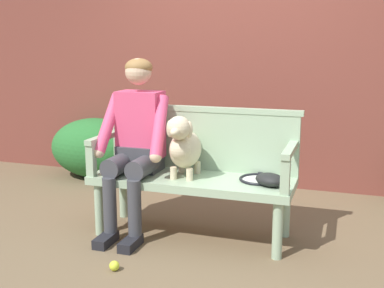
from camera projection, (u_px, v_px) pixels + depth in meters
ground_plane at (192, 235)px, 3.72m from camera, size 40.00×40.00×0.00m
brick_garden_fence at (242, 50)px, 4.95m from camera, size 8.00×0.30×2.76m
hedge_bush_far_left at (96, 148)px, 5.28m from camera, size 1.02×0.73×0.65m
garden_bench at (192, 185)px, 3.64m from camera, size 1.52×0.53×0.47m
bench_backrest at (201, 138)px, 3.79m from camera, size 1.56×0.06×0.50m
bench_armrest_left_end at (100, 146)px, 3.72m from camera, size 0.06×0.53×0.28m
bench_armrest_right_end at (288, 160)px, 3.27m from camera, size 0.06×0.53×0.28m
person_seated at (136, 138)px, 3.69m from camera, size 0.56×0.67×1.34m
dog_on_bench at (184, 146)px, 3.55m from camera, size 0.24×0.48×0.48m
tennis_racket at (259, 178)px, 3.54m from camera, size 0.32×0.58×0.03m
baseball_glove at (270, 180)px, 3.38m from camera, size 0.27×0.25×0.09m
tennis_ball at (114, 266)px, 3.13m from camera, size 0.07×0.07×0.07m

